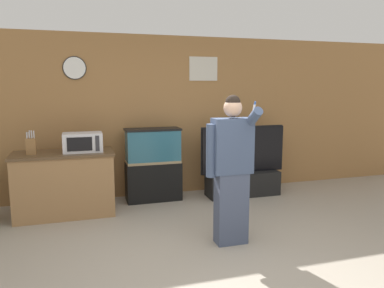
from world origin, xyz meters
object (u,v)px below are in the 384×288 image
object	(u,v)px
microwave	(83,142)
person_standing	(231,168)
aquarium_on_stand	(153,165)
knife_block	(31,146)
counter_island	(65,184)
tv_on_stand	(243,175)

from	to	relation	value
microwave	person_standing	size ratio (longest dim) A/B	0.31
aquarium_on_stand	microwave	bearing A→B (deg)	-161.90
knife_block	person_standing	bearing A→B (deg)	-34.17
counter_island	tv_on_stand	distance (m)	2.79
knife_block	tv_on_stand	distance (m)	3.25
aquarium_on_stand	person_standing	xyz separation A→B (m)	(0.52, -1.89, 0.31)
tv_on_stand	person_standing	xyz separation A→B (m)	(-0.94, -1.72, 0.55)
aquarium_on_stand	tv_on_stand	size ratio (longest dim) A/B	0.79
aquarium_on_stand	person_standing	world-z (taller)	person_standing
aquarium_on_stand	tv_on_stand	world-z (taller)	tv_on_stand
person_standing	microwave	bearing A→B (deg)	135.56
counter_island	microwave	xyz separation A→B (m)	(0.27, -0.02, 0.58)
counter_island	microwave	bearing A→B (deg)	-5.09
microwave	knife_block	world-z (taller)	knife_block
microwave	aquarium_on_stand	bearing A→B (deg)	18.10
aquarium_on_stand	counter_island	bearing A→B (deg)	-166.34
person_standing	knife_block	bearing A→B (deg)	145.83
counter_island	tv_on_stand	size ratio (longest dim) A/B	0.93
knife_block	aquarium_on_stand	xyz separation A→B (m)	(1.71, 0.37, -0.44)
knife_block	tv_on_stand	bearing A→B (deg)	3.58
tv_on_stand	aquarium_on_stand	bearing A→B (deg)	173.35
tv_on_stand	person_standing	size ratio (longest dim) A/B	0.85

